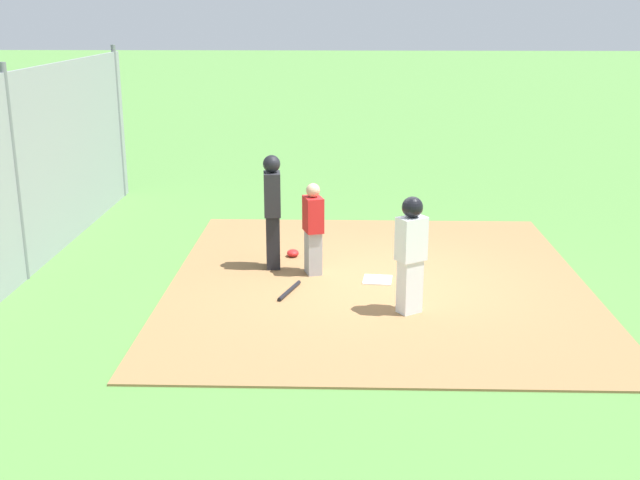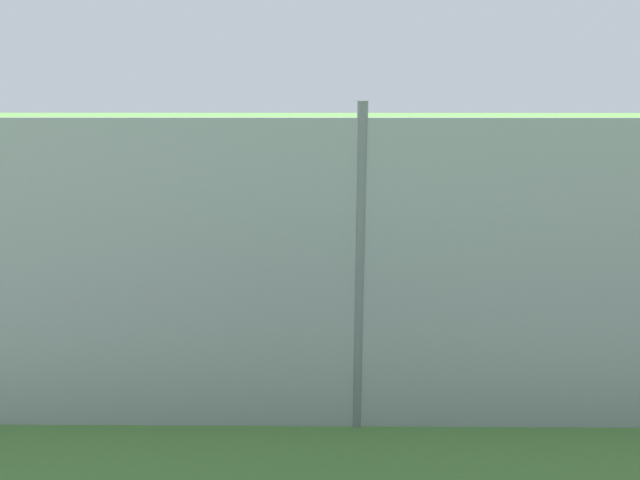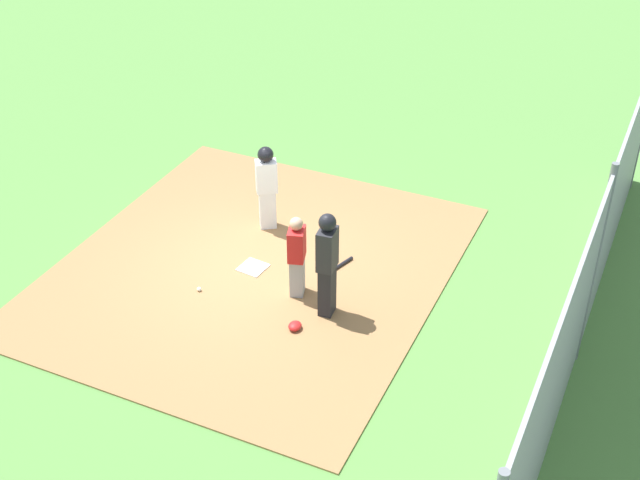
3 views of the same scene
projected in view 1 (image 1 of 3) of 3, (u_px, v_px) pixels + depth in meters
ground_plane at (377, 282)px, 12.18m from camera, size 140.00×140.00×0.00m
dirt_infield at (377, 281)px, 12.18m from camera, size 7.20×6.40×0.03m
home_plate at (377, 280)px, 12.17m from camera, size 0.49×0.49×0.02m
catcher at (313, 228)px, 12.29m from camera, size 0.44×0.36×1.47m
umpire at (272, 209)px, 12.50m from camera, size 0.40×0.30×1.86m
runner at (411, 247)px, 10.64m from camera, size 0.43×0.46×1.65m
baseball_bat at (289, 291)px, 11.64m from camera, size 0.78×0.30×0.06m
catcher_mask at (293, 253)px, 13.34m from camera, size 0.24×0.20×0.12m
baseball at (405, 259)px, 13.07m from camera, size 0.07×0.07×0.07m
backstop_fence at (15, 179)px, 11.88m from camera, size 12.00×0.10×3.35m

